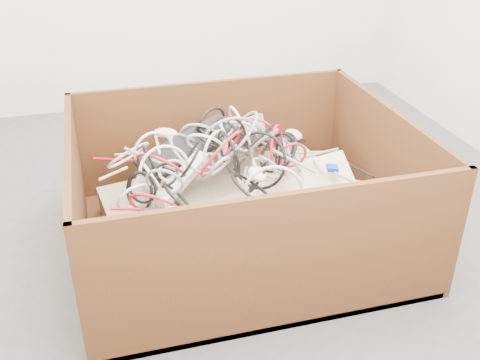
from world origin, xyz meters
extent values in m
plane|color=#48484A|center=(0.00, 0.00, 0.00)|extent=(3.00, 3.00, 0.00)
cube|color=#3F1C0F|center=(-0.08, -0.28, 0.01)|extent=(1.34, 1.12, 0.03)
cube|color=#3F1C0F|center=(-0.08, 0.27, 0.28)|extent=(1.34, 0.03, 0.56)
cube|color=#3F1C0F|center=(-0.08, -0.83, 0.28)|extent=(1.34, 0.02, 0.56)
cube|color=#3F1C0F|center=(0.58, -0.28, 0.28)|extent=(0.02, 1.07, 0.56)
cube|color=#3F1C0F|center=(-0.74, -0.28, 0.28)|extent=(0.02, 1.07, 0.56)
cube|color=tan|center=(-0.08, -0.26, 0.08)|extent=(1.18, 1.02, 0.22)
cube|color=tan|center=(-0.19, -0.34, 0.17)|extent=(0.84, 0.76, 0.23)
cube|color=tan|center=(-0.21, -0.07, 0.20)|extent=(0.49, 0.30, 0.06)
cube|color=tan|center=(0.30, -0.19, 0.20)|extent=(0.49, 0.34, 0.10)
cube|color=tan|center=(-0.04, -0.42, 0.17)|extent=(0.24, 0.48, 0.07)
cube|color=tan|center=(-0.34, -0.47, 0.21)|extent=(0.48, 0.24, 0.12)
cube|color=tan|center=(0.24, -0.59, 0.22)|extent=(0.20, 0.48, 0.12)
cube|color=tan|center=(-0.02, 0.08, 0.31)|extent=(0.42, 0.32, 0.18)
cube|color=tan|center=(-0.12, -0.43, 0.29)|extent=(0.42, 0.45, 0.17)
cube|color=tan|center=(0.14, -0.33, 0.30)|extent=(0.46, 0.20, 0.19)
cube|color=black|center=(0.06, 0.00, 0.36)|extent=(0.49, 0.29, 0.14)
cube|color=black|center=(-0.26, -0.10, 0.40)|extent=(0.49, 0.34, 0.13)
ellipsoid|color=beige|center=(-0.41, -0.33, 0.33)|extent=(0.13, 0.10, 0.04)
ellipsoid|color=beige|center=(0.26, 0.02, 0.35)|extent=(0.09, 0.12, 0.04)
ellipsoid|color=beige|center=(-0.29, -0.51, 0.30)|extent=(0.13, 0.11, 0.04)
ellipsoid|color=beige|center=(-0.07, -0.49, 0.45)|extent=(0.07, 0.11, 0.04)
ellipsoid|color=beige|center=(-0.34, 0.02, 0.42)|extent=(0.13, 0.11, 0.04)
ellipsoid|color=black|center=(0.03, -0.72, 0.30)|extent=(0.13, 0.10, 0.04)
ellipsoid|color=black|center=(-0.36, 0.05, 0.33)|extent=(0.08, 0.12, 0.04)
ellipsoid|color=black|center=(-0.49, -0.57, 0.39)|extent=(0.12, 0.10, 0.04)
cube|color=white|center=(-0.32, -0.27, 0.35)|extent=(0.26, 0.26, 0.13)
cube|color=white|center=(-0.48, -0.58, 0.33)|extent=(0.28, 0.14, 0.09)
cube|color=#0C2EB5|center=(0.28, -0.39, 0.37)|extent=(0.05, 0.05, 0.03)
torus|color=red|center=(0.04, -0.12, 0.43)|extent=(0.21, 0.15, 0.24)
torus|color=gray|center=(0.07, -0.13, 0.40)|extent=(0.21, 0.15, 0.19)
torus|color=gray|center=(-0.40, -0.38, 0.40)|extent=(0.18, 0.12, 0.17)
torus|color=silver|center=(-0.36, -0.25, 0.38)|extent=(0.16, 0.15, 0.07)
torus|color=black|center=(0.08, -0.27, 0.41)|extent=(0.16, 0.24, 0.19)
torus|color=gray|center=(-0.03, -0.44, 0.44)|extent=(0.14, 0.17, 0.10)
torus|color=black|center=(-0.39, -0.30, 0.39)|extent=(0.13, 0.14, 0.10)
torus|color=red|center=(0.13, -0.31, 0.41)|extent=(0.18, 0.04, 0.18)
torus|color=silver|center=(-0.21, -0.20, 0.45)|extent=(0.16, 0.17, 0.17)
torus|color=gray|center=(0.15, -0.26, 0.39)|extent=(0.12, 0.17, 0.17)
torus|color=silver|center=(-0.41, -0.10, 0.40)|extent=(0.24, 0.07, 0.24)
torus|color=black|center=(-0.10, -0.15, 0.46)|extent=(0.21, 0.07, 0.22)
torus|color=black|center=(-0.16, -0.10, 0.43)|extent=(0.21, 0.24, 0.13)
torus|color=gray|center=(-0.08, -0.25, 0.50)|extent=(0.22, 0.33, 0.27)
torus|color=black|center=(-0.10, -0.56, 0.41)|extent=(0.25, 0.32, 0.21)
torus|color=black|center=(-0.14, 0.00, 0.44)|extent=(0.17, 0.14, 0.19)
torus|color=gray|center=(0.08, -0.06, 0.40)|extent=(0.09, 0.13, 0.13)
torus|color=gray|center=(-0.08, -0.13, 0.44)|extent=(0.33, 0.14, 0.31)
torus|color=red|center=(-0.45, -0.42, 0.32)|extent=(0.28, 0.19, 0.26)
torus|color=black|center=(-0.50, -0.30, 0.33)|extent=(0.12, 0.20, 0.22)
torus|color=black|center=(-0.06, -0.46, 0.42)|extent=(0.14, 0.17, 0.14)
torus|color=black|center=(0.09, -0.28, 0.45)|extent=(0.16, 0.09, 0.14)
torus|color=black|center=(-0.49, -0.36, 0.38)|extent=(0.13, 0.13, 0.17)
torus|color=black|center=(-0.43, -0.17, 0.38)|extent=(0.08, 0.24, 0.23)
torus|color=gray|center=(0.02, -0.38, 0.41)|extent=(0.13, 0.14, 0.14)
torus|color=silver|center=(-0.51, -0.05, 0.37)|extent=(0.26, 0.23, 0.19)
torus|color=gray|center=(-0.43, -0.54, 0.29)|extent=(0.26, 0.22, 0.16)
torus|color=gray|center=(-0.19, -0.39, 0.45)|extent=(0.12, 0.10, 0.13)
torus|color=red|center=(-0.17, -0.30, 0.45)|extent=(0.25, 0.25, 0.29)
torus|color=gray|center=(-0.26, -0.19, 0.41)|extent=(0.27, 0.33, 0.21)
torus|color=silver|center=(-0.17, -0.23, 0.44)|extent=(0.18, 0.16, 0.23)
torus|color=gray|center=(-0.41, -0.53, 0.33)|extent=(0.15, 0.08, 0.13)
torus|color=black|center=(-0.36, -0.42, 0.34)|extent=(0.14, 0.18, 0.15)
torus|color=black|center=(-0.14, -0.31, 0.45)|extent=(0.08, 0.21, 0.22)
torus|color=red|center=(-0.51, -0.53, 0.31)|extent=(0.28, 0.21, 0.22)
torus|color=silver|center=(-0.39, -0.27, 0.39)|extent=(0.21, 0.10, 0.22)
torus|color=silver|center=(-0.05, -0.08, 0.42)|extent=(0.15, 0.20, 0.17)
torus|color=silver|center=(-0.04, -0.58, 0.41)|extent=(0.30, 0.07, 0.30)
torus|color=red|center=(-0.39, -0.20, 0.36)|extent=(0.25, 0.24, 0.28)
torus|color=silver|center=(-0.02, -0.05, 0.42)|extent=(0.09, 0.34, 0.34)
torus|color=red|center=(0.05, -0.33, 0.46)|extent=(0.15, 0.25, 0.28)
torus|color=silver|center=(-0.43, -0.27, 0.36)|extent=(0.11, 0.21, 0.19)
torus|color=gray|center=(-0.19, -0.08, 0.41)|extent=(0.23, 0.20, 0.27)
torus|color=black|center=(-0.04, -0.40, 0.45)|extent=(0.22, 0.24, 0.30)
torus|color=black|center=(-0.29, -0.26, 0.42)|extent=(0.15, 0.21, 0.17)
torus|color=silver|center=(-0.03, -0.09, 0.45)|extent=(0.16, 0.10, 0.15)
torus|color=black|center=(-0.19, -0.06, 0.41)|extent=(0.06, 0.15, 0.15)
torus|color=black|center=(0.07, -0.31, 0.43)|extent=(0.06, 0.16, 0.16)
torus|color=silver|center=(-0.52, -0.33, 0.33)|extent=(0.19, 0.11, 0.19)
cylinder|color=black|center=(-0.04, 0.03, 0.37)|extent=(0.29, 0.07, 0.06)
cylinder|color=red|center=(-0.55, 0.09, 0.29)|extent=(0.23, 0.10, 0.02)
cylinder|color=black|center=(-0.21, -0.58, 0.37)|extent=(0.02, 0.13, 0.03)
cylinder|color=gray|center=(0.32, -0.16, 0.32)|extent=(0.19, 0.04, 0.02)
cylinder|color=red|center=(0.36, -0.54, 0.33)|extent=(0.16, 0.05, 0.05)
cylinder|color=silver|center=(-0.58, -0.08, 0.31)|extent=(0.13, 0.14, 0.04)
cylinder|color=black|center=(0.44, -0.66, 0.28)|extent=(0.10, 0.15, 0.02)
cylinder|color=gray|center=(-0.11, -0.42, 0.40)|extent=(0.09, 0.22, 0.04)
cylinder|color=gray|center=(-0.44, 0.08, 0.31)|extent=(0.24, 0.06, 0.02)
cylinder|color=black|center=(-0.30, -0.55, 0.36)|extent=(0.19, 0.16, 0.03)
cylinder|color=gray|center=(0.35, -0.48, 0.34)|extent=(0.14, 0.17, 0.06)
cylinder|color=red|center=(-0.50, -0.37, 0.30)|extent=(0.22, 0.02, 0.05)
cylinder|color=black|center=(-0.52, -0.55, 0.28)|extent=(0.27, 0.06, 0.10)
cylinder|color=black|center=(-0.34, -0.16, 0.36)|extent=(0.16, 0.06, 0.05)
cylinder|color=gray|center=(-0.41, -0.22, 0.40)|extent=(0.25, 0.15, 0.11)
cylinder|color=black|center=(-0.09, -0.23, 0.52)|extent=(0.04, 0.14, 0.02)
cylinder|color=gray|center=(0.10, -0.42, 0.44)|extent=(0.15, 0.13, 0.07)
cylinder|color=gray|center=(0.31, -0.12, 0.31)|extent=(0.26, 0.02, 0.04)
cylinder|color=black|center=(-0.07, 0.10, 0.34)|extent=(0.20, 0.13, 0.06)
cylinder|color=black|center=(-0.10, -0.35, 0.42)|extent=(0.10, 0.18, 0.07)
cylinder|color=black|center=(-0.08, -0.09, 0.46)|extent=(0.15, 0.15, 0.03)
cylinder|color=black|center=(0.02, -0.24, 0.48)|extent=(0.16, 0.15, 0.04)
cylinder|color=black|center=(0.44, -0.30, 0.30)|extent=(0.07, 0.18, 0.02)
cylinder|color=silver|center=(-0.50, -0.25, 0.30)|extent=(0.12, 0.21, 0.08)
cylinder|color=silver|center=(-0.38, 0.00, 0.39)|extent=(0.03, 0.26, 0.04)
camera|label=1|loc=(-0.61, -2.22, 1.42)|focal=41.73mm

